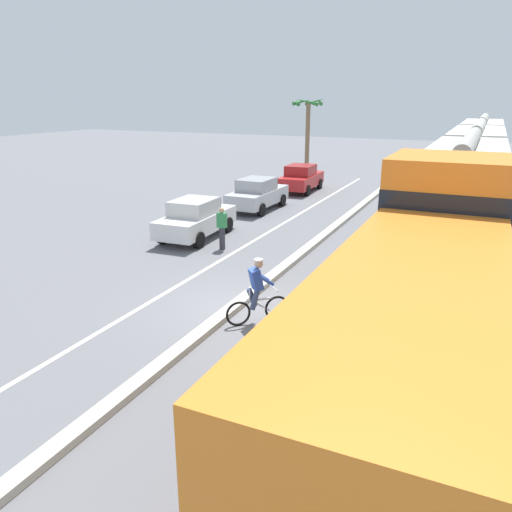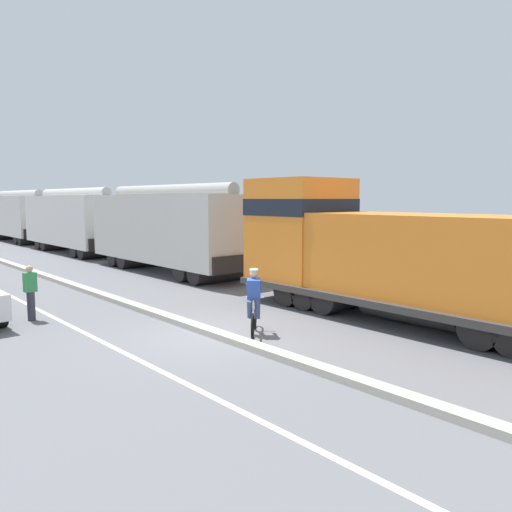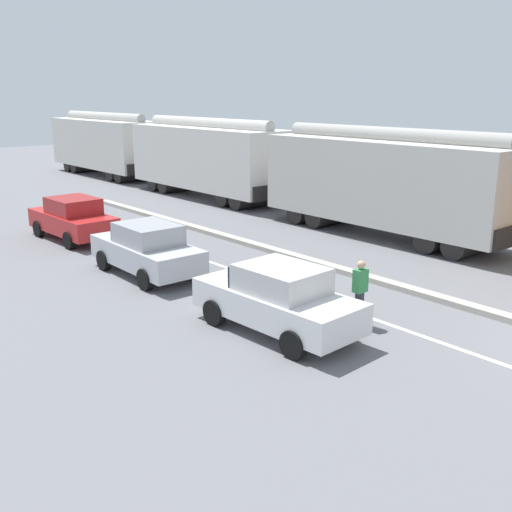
{
  "view_description": "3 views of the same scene",
  "coord_description": "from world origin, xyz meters",
  "px_view_note": "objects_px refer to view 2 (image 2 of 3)",
  "views": [
    {
      "loc": [
        5.8,
        -11.24,
        5.54
      ],
      "look_at": [
        0.46,
        0.32,
        1.47
      ],
      "focal_mm": 35.0,
      "sensor_mm": 36.0,
      "label": 1
    },
    {
      "loc": [
        -7.46,
        -10.25,
        3.53
      ],
      "look_at": [
        2.71,
        1.34,
        1.75
      ],
      "focal_mm": 35.0,
      "sensor_mm": 36.0,
      "label": 2
    },
    {
      "loc": [
        -13.64,
        -3.9,
        5.42
      ],
      "look_at": [
        -3.64,
        7.8,
        1.21
      ],
      "focal_mm": 42.0,
      "sensor_mm": 36.0,
      "label": 3
    }
  ],
  "objects_px": {
    "locomotive": "(388,258)",
    "cyclist": "(254,303)",
    "hopper_car_trailing": "(20,216)",
    "pedestrian_by_cars": "(30,292)",
    "hopper_car_middle": "(74,221)",
    "hopper_car_lead": "(169,229)"
  },
  "relations": [
    {
      "from": "hopper_car_middle",
      "to": "hopper_car_trailing",
      "type": "height_order",
      "value": "same"
    },
    {
      "from": "hopper_car_trailing",
      "to": "pedestrian_by_cars",
      "type": "xyz_separation_m",
      "value": [
        -8.03,
        -28.71,
        -1.23
      ]
    },
    {
      "from": "locomotive",
      "to": "hopper_car_trailing",
      "type": "relative_size",
      "value": 1.1
    },
    {
      "from": "hopper_car_middle",
      "to": "cyclist",
      "type": "bearing_deg",
      "value": -100.36
    },
    {
      "from": "hopper_car_middle",
      "to": "cyclist",
      "type": "relative_size",
      "value": 6.18
    },
    {
      "from": "locomotive",
      "to": "hopper_car_middle",
      "type": "height_order",
      "value": "locomotive"
    },
    {
      "from": "hopper_car_lead",
      "to": "pedestrian_by_cars",
      "type": "distance_m",
      "value": 9.81
    },
    {
      "from": "locomotive",
      "to": "hopper_car_middle",
      "type": "xyz_separation_m",
      "value": [
        0.0,
        23.76,
        0.28
      ]
    },
    {
      "from": "locomotive",
      "to": "cyclist",
      "type": "relative_size",
      "value": 6.77
    },
    {
      "from": "hopper_car_middle",
      "to": "hopper_car_trailing",
      "type": "relative_size",
      "value": 1.0
    },
    {
      "from": "hopper_car_lead",
      "to": "hopper_car_trailing",
      "type": "relative_size",
      "value": 1.0
    },
    {
      "from": "locomotive",
      "to": "hopper_car_lead",
      "type": "bearing_deg",
      "value": 90.0
    },
    {
      "from": "hopper_car_lead",
      "to": "pedestrian_by_cars",
      "type": "bearing_deg",
      "value": -145.55
    },
    {
      "from": "locomotive",
      "to": "cyclist",
      "type": "distance_m",
      "value": 4.42
    },
    {
      "from": "cyclist",
      "to": "pedestrian_by_cars",
      "type": "relative_size",
      "value": 1.06
    },
    {
      "from": "hopper_car_trailing",
      "to": "cyclist",
      "type": "height_order",
      "value": "hopper_car_trailing"
    },
    {
      "from": "hopper_car_trailing",
      "to": "pedestrian_by_cars",
      "type": "bearing_deg",
      "value": -105.62
    },
    {
      "from": "locomotive",
      "to": "hopper_car_trailing",
      "type": "distance_m",
      "value": 35.36
    },
    {
      "from": "cyclist",
      "to": "pedestrian_by_cars",
      "type": "height_order",
      "value": "cyclist"
    },
    {
      "from": "locomotive",
      "to": "hopper_car_lead",
      "type": "xyz_separation_m",
      "value": [
        0.0,
        12.16,
        0.28
      ]
    },
    {
      "from": "hopper_car_middle",
      "to": "hopper_car_trailing",
      "type": "bearing_deg",
      "value": 90.0
    },
    {
      "from": "locomotive",
      "to": "hopper_car_middle",
      "type": "relative_size",
      "value": 1.1
    }
  ]
}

